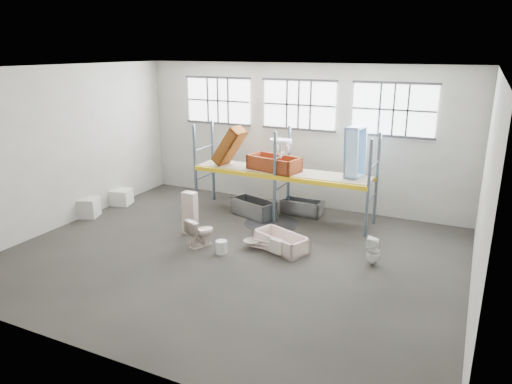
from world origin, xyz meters
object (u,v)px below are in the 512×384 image
Objects in this scene: steel_tub_left at (254,208)px; bathtub_beige at (281,242)px; toilet_white at (373,251)px; bucket at (221,247)px; steel_tub_right at (302,207)px; cistern_tall at (190,213)px; carton_near at (87,207)px; blue_tub_upright at (355,152)px; toilet_beige at (201,232)px; rust_tub_flat at (274,164)px.

bathtub_beige is at bearing -49.01° from steel_tub_left.
toilet_white is 2.06× the size of bucket.
steel_tub_right is (1.43, 0.88, -0.03)m from steel_tub_left.
bathtub_beige is 1.02× the size of steel_tub_left.
toilet_white is at bearing 0.48° from cistern_tall.
bucket is at bearing -6.77° from carton_near.
steel_tub_right is at bearing 121.31° from bathtub_beige.
carton_near is (-6.51, -3.36, 0.07)m from steel_tub_right.
blue_tub_upright is 9.08m from carton_near.
bucket is (-2.68, -3.77, -2.21)m from blue_tub_upright.
toilet_beige is at bearing -42.81° from cistern_tall.
toilet_white is 4.11m from bucket.
toilet_beige is at bearing -138.97° from bathtub_beige.
toilet_beige is 2.28× the size of bucket.
bathtub_beige is at bearing -62.42° from rust_tub_flat.
cistern_tall is at bearing -123.26° from rust_tub_flat.
toilet_white is (4.74, 0.91, -0.04)m from toilet_beige.
blue_tub_upright is (4.28, 2.85, 1.74)m from cistern_tall.
blue_tub_upright is (2.60, 0.30, 0.57)m from rust_tub_flat.
rust_tub_flat reaches higher than steel_tub_right.
bucket is (-1.39, -0.95, -0.05)m from bathtub_beige.
carton_near is at bearing -152.69° from steel_tub_right.
steel_tub_left is at bearing -151.66° from rust_tub_flat.
rust_tub_flat reaches higher than bucket.
blue_tub_upright is (1.77, -0.26, 2.14)m from steel_tub_right.
steel_tub_left is 3.88m from blue_tub_upright.
toilet_white is 4.90m from steel_tub_left.
blue_tub_upright reaches higher than toilet_beige.
blue_tub_upright is at bearing -158.94° from toilet_white.
rust_tub_flat is 3.83m from bucket.
blue_tub_upright is at bearing 87.81° from bathtub_beige.
steel_tub_left is at bearing -148.39° from steel_tub_right.
rust_tub_flat is at bearing 139.98° from bathtub_beige.
cistern_tall is 0.82× the size of blue_tub_upright.
carton_near is at bearing -178.13° from cistern_tall.
bathtub_beige reaches higher than bucket.
toilet_white is at bearing 2.76° from carton_near.
steel_tub_left is 1.13× the size of steel_tub_right.
cistern_tall reaches higher than toilet_white.
carton_near is (-4.80, 0.45, -0.10)m from toilet_beige.
steel_tub_right is at bearing 31.61° from steel_tub_left.
toilet_beige is (-2.18, -0.74, 0.19)m from bathtub_beige.
bathtub_beige is 0.91× the size of rust_tub_flat.
carton_near reaches higher than bathtub_beige.
bathtub_beige is at bearing -81.09° from steel_tub_right.
toilet_beige reaches higher than bathtub_beige.
rust_tub_flat reaches higher than toilet_beige.
steel_tub_left reaches higher than steel_tub_right.
bucket is (-3.95, -1.13, -0.19)m from toilet_white.
steel_tub_right is at bearing -138.23° from toilet_white.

